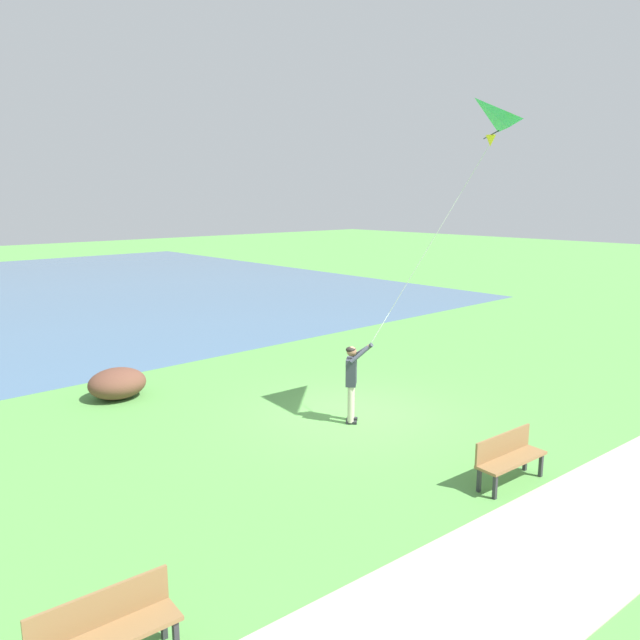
{
  "coord_description": "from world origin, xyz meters",
  "views": [
    {
      "loc": [
        -9.24,
        9.4,
        4.9
      ],
      "look_at": [
        -0.12,
        1.18,
        2.41
      ],
      "focal_mm": 33.93,
      "sensor_mm": 36.0,
      "label": 1
    }
  ],
  "objects_px": {
    "park_bench_near_walkway": "(508,455)",
    "lakeside_shrub": "(117,383)",
    "person_kite_flyer": "(352,377)",
    "park_bench_far_walkway": "(105,628)",
    "flying_kite": "(475,125)"
  },
  "relations": [
    {
      "from": "lakeside_shrub",
      "to": "flying_kite",
      "type": "bearing_deg",
      "value": -145.71
    },
    {
      "from": "person_kite_flyer",
      "to": "park_bench_near_walkway",
      "type": "relative_size",
      "value": 1.2
    },
    {
      "from": "park_bench_far_walkway",
      "to": "lakeside_shrub",
      "type": "relative_size",
      "value": 1.07
    },
    {
      "from": "park_bench_near_walkway",
      "to": "lakeside_shrub",
      "type": "height_order",
      "value": "park_bench_near_walkway"
    },
    {
      "from": "park_bench_far_walkway",
      "to": "park_bench_near_walkway",
      "type": "bearing_deg",
      "value": -94.0
    },
    {
      "from": "person_kite_flyer",
      "to": "lakeside_shrub",
      "type": "xyz_separation_m",
      "value": [
        5.08,
        3.17,
        -0.67
      ]
    },
    {
      "from": "park_bench_near_walkway",
      "to": "lakeside_shrub",
      "type": "distance_m",
      "value": 9.5
    },
    {
      "from": "flying_kite",
      "to": "lakeside_shrub",
      "type": "relative_size",
      "value": 3.47
    },
    {
      "from": "park_bench_near_walkway",
      "to": "flying_kite",
      "type": "bearing_deg",
      "value": -37.03
    },
    {
      "from": "person_kite_flyer",
      "to": "park_bench_near_walkway",
      "type": "xyz_separation_m",
      "value": [
        -3.89,
        0.04,
        -0.54
      ]
    },
    {
      "from": "flying_kite",
      "to": "lakeside_shrub",
      "type": "xyz_separation_m",
      "value": [
        6.89,
        4.7,
        -5.94
      ]
    },
    {
      "from": "person_kite_flyer",
      "to": "park_bench_far_walkway",
      "type": "distance_m",
      "value": 7.82
    },
    {
      "from": "person_kite_flyer",
      "to": "park_bench_far_walkway",
      "type": "height_order",
      "value": "person_kite_flyer"
    },
    {
      "from": "flying_kite",
      "to": "park_bench_far_walkway",
      "type": "height_order",
      "value": "flying_kite"
    },
    {
      "from": "person_kite_flyer",
      "to": "park_bench_far_walkway",
      "type": "xyz_separation_m",
      "value": [
        -3.4,
        7.03,
        -0.54
      ]
    }
  ]
}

